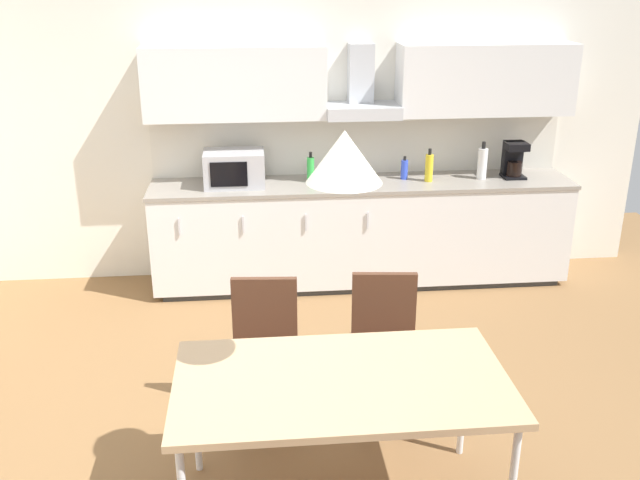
{
  "coord_description": "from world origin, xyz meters",
  "views": [
    {
      "loc": [
        -0.02,
        -3.42,
        2.53
      ],
      "look_at": [
        0.37,
        0.56,
        1.0
      ],
      "focal_mm": 40.0,
      "sensor_mm": 36.0,
      "label": 1
    }
  ],
  "objects_px": {
    "coffee_maker": "(514,159)",
    "bottle_yellow": "(429,167)",
    "bottle_green": "(311,169)",
    "chair_far_right": "(385,333)",
    "bottle_white": "(482,163)",
    "microwave": "(234,168)",
    "bottle_blue": "(404,169)",
    "chair_far_left": "(264,339)",
    "dining_table": "(341,387)",
    "pendant_lamp": "(344,157)"
  },
  "relations": [
    {
      "from": "coffee_maker",
      "to": "bottle_white",
      "type": "height_order",
      "value": "bottle_white"
    },
    {
      "from": "coffee_maker",
      "to": "bottle_white",
      "type": "xyz_separation_m",
      "value": [
        -0.28,
        -0.03,
        -0.02
      ]
    },
    {
      "from": "bottle_white",
      "to": "chair_far_left",
      "type": "relative_size",
      "value": 0.36
    },
    {
      "from": "microwave",
      "to": "bottle_blue",
      "type": "xyz_separation_m",
      "value": [
        1.4,
        0.05,
        -0.06
      ]
    },
    {
      "from": "bottle_yellow",
      "to": "coffee_maker",
      "type": "bearing_deg",
      "value": 4.76
    },
    {
      "from": "coffee_maker",
      "to": "bottle_yellow",
      "type": "bearing_deg",
      "value": -175.24
    },
    {
      "from": "bottle_yellow",
      "to": "microwave",
      "type": "bearing_deg",
      "value": 178.75
    },
    {
      "from": "bottle_white",
      "to": "dining_table",
      "type": "height_order",
      "value": "bottle_white"
    },
    {
      "from": "coffee_maker",
      "to": "chair_far_left",
      "type": "relative_size",
      "value": 0.34
    },
    {
      "from": "bottle_yellow",
      "to": "pendant_lamp",
      "type": "distance_m",
      "value": 3.02
    },
    {
      "from": "microwave",
      "to": "chair_far_right",
      "type": "height_order",
      "value": "microwave"
    },
    {
      "from": "coffee_maker",
      "to": "pendant_lamp",
      "type": "relative_size",
      "value": 0.94
    },
    {
      "from": "bottle_green",
      "to": "chair_far_right",
      "type": "height_order",
      "value": "bottle_green"
    },
    {
      "from": "coffee_maker",
      "to": "bottle_blue",
      "type": "distance_m",
      "value": 0.92
    },
    {
      "from": "microwave",
      "to": "bottle_white",
      "type": "relative_size",
      "value": 1.54
    },
    {
      "from": "bottle_yellow",
      "to": "dining_table",
      "type": "distance_m",
      "value": 2.92
    },
    {
      "from": "bottle_white",
      "to": "microwave",
      "type": "bearing_deg",
      "value": 179.86
    },
    {
      "from": "dining_table",
      "to": "bottle_white",
      "type": "bearing_deg",
      "value": 61.0
    },
    {
      "from": "microwave",
      "to": "dining_table",
      "type": "bearing_deg",
      "value": -79.22
    },
    {
      "from": "dining_table",
      "to": "bottle_blue",
      "type": "bearing_deg",
      "value": 72.58
    },
    {
      "from": "bottle_green",
      "to": "coffee_maker",
      "type": "bearing_deg",
      "value": -0.31
    },
    {
      "from": "bottle_green",
      "to": "chair_far_right",
      "type": "relative_size",
      "value": 0.29
    },
    {
      "from": "bottle_white",
      "to": "pendant_lamp",
      "type": "xyz_separation_m",
      "value": [
        -1.52,
        -2.74,
        0.78
      ]
    },
    {
      "from": "bottle_green",
      "to": "dining_table",
      "type": "height_order",
      "value": "bottle_green"
    },
    {
      "from": "coffee_maker",
      "to": "chair_far_right",
      "type": "bearing_deg",
      "value": -126.26
    },
    {
      "from": "bottle_white",
      "to": "bottle_green",
      "type": "height_order",
      "value": "bottle_white"
    },
    {
      "from": "bottle_green",
      "to": "pendant_lamp",
      "type": "bearing_deg",
      "value": -91.95
    },
    {
      "from": "microwave",
      "to": "bottle_green",
      "type": "distance_m",
      "value": 0.62
    },
    {
      "from": "dining_table",
      "to": "pendant_lamp",
      "type": "relative_size",
      "value": 4.86
    },
    {
      "from": "bottle_blue",
      "to": "chair_far_left",
      "type": "relative_size",
      "value": 0.22
    },
    {
      "from": "chair_far_left",
      "to": "pendant_lamp",
      "type": "relative_size",
      "value": 2.72
    },
    {
      "from": "microwave",
      "to": "pendant_lamp",
      "type": "distance_m",
      "value": 2.9
    },
    {
      "from": "coffee_maker",
      "to": "chair_far_right",
      "type": "height_order",
      "value": "coffee_maker"
    },
    {
      "from": "coffee_maker",
      "to": "bottle_green",
      "type": "bearing_deg",
      "value": 179.69
    },
    {
      "from": "bottle_blue",
      "to": "bottle_green",
      "type": "xyz_separation_m",
      "value": [
        -0.78,
        -0.02,
        0.02
      ]
    },
    {
      "from": "bottle_white",
      "to": "dining_table",
      "type": "relative_size",
      "value": 0.2
    },
    {
      "from": "bottle_blue",
      "to": "chair_far_right",
      "type": "bearing_deg",
      "value": -104.64
    },
    {
      "from": "microwave",
      "to": "chair_far_left",
      "type": "height_order",
      "value": "microwave"
    },
    {
      "from": "bottle_blue",
      "to": "chair_far_left",
      "type": "height_order",
      "value": "bottle_blue"
    },
    {
      "from": "coffee_maker",
      "to": "chair_far_right",
      "type": "distance_m",
      "value": 2.48
    },
    {
      "from": "microwave",
      "to": "chair_far_left",
      "type": "bearing_deg",
      "value": -84.72
    },
    {
      "from": "bottle_white",
      "to": "bottle_green",
      "type": "xyz_separation_m",
      "value": [
        -1.42,
        0.04,
        -0.03
      ]
    },
    {
      "from": "dining_table",
      "to": "chair_far_left",
      "type": "xyz_separation_m",
      "value": [
        -0.34,
        0.81,
        -0.17
      ]
    },
    {
      "from": "bottle_white",
      "to": "pendant_lamp",
      "type": "distance_m",
      "value": 3.23
    },
    {
      "from": "bottle_yellow",
      "to": "bottle_white",
      "type": "relative_size",
      "value": 0.87
    },
    {
      "from": "bottle_blue",
      "to": "chair_far_left",
      "type": "distance_m",
      "value": 2.37
    },
    {
      "from": "coffee_maker",
      "to": "dining_table",
      "type": "relative_size",
      "value": 0.19
    },
    {
      "from": "microwave",
      "to": "pendant_lamp",
      "type": "bearing_deg",
      "value": -79.22
    },
    {
      "from": "coffee_maker",
      "to": "pendant_lamp",
      "type": "xyz_separation_m",
      "value": [
        -1.8,
        -2.77,
        0.77
      ]
    },
    {
      "from": "bottle_blue",
      "to": "pendant_lamp",
      "type": "xyz_separation_m",
      "value": [
        -0.88,
        -2.79,
        0.83
      ]
    }
  ]
}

